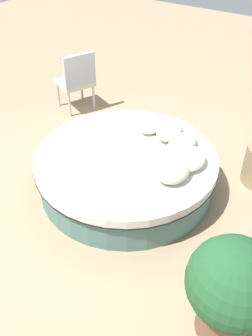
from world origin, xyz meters
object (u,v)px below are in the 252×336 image
object	(u,v)px
planter	(232,288)
throw_pillow_0	(173,171)
round_bed	(126,171)
throw_pillow_3	(169,131)
throw_pillow_4	(151,125)
throw_pillow_1	(188,159)
throw_pillow_2	(182,144)
patio_chair	(77,78)

from	to	relation	value
planter	throw_pillow_0	bearing A→B (deg)	45.17
round_bed	throw_pillow_3	bearing A→B (deg)	-21.53
throw_pillow_0	throw_pillow_4	bearing A→B (deg)	43.63
throw_pillow_0	throw_pillow_1	bearing A→B (deg)	-6.38
throw_pillow_1	throw_pillow_4	size ratio (longest dim) A/B	1.13
throw_pillow_1	throw_pillow_2	bearing A→B (deg)	38.77
throw_pillow_4	throw_pillow_1	bearing A→B (deg)	-120.19
throw_pillow_2	planter	size ratio (longest dim) A/B	0.53
throw_pillow_1	throw_pillow_0	bearing A→B (deg)	173.62
throw_pillow_0	patio_chair	bearing A→B (deg)	61.50
throw_pillow_1	planter	distance (m)	1.70
round_bed	throw_pillow_0	xyz separation A→B (m)	(-0.07, -0.65, 0.32)
throw_pillow_4	throw_pillow_3	bearing A→B (deg)	-96.06
throw_pillow_0	throw_pillow_2	size ratio (longest dim) A/B	0.81
round_bed	throw_pillow_2	bearing A→B (deg)	-46.42
throw_pillow_3	planter	xyz separation A→B (m)	(-1.74, -1.46, 0.01)
throw_pillow_0	throw_pillow_2	xyz separation A→B (m)	(0.54, 0.16, -0.01)
round_bed	throw_pillow_1	world-z (taller)	throw_pillow_1
throw_pillow_0	throw_pillow_4	xyz separation A→B (m)	(0.72, 0.68, -0.02)
throw_pillow_1	patio_chair	distance (m)	2.60
throw_pillow_3	patio_chair	world-z (taller)	patio_chair
throw_pillow_1	throw_pillow_4	bearing A→B (deg)	59.81
planter	patio_chair	bearing A→B (deg)	55.69
throw_pillow_0	patio_chair	world-z (taller)	patio_chair
throw_pillow_0	throw_pillow_2	world-z (taller)	throw_pillow_0
throw_pillow_2	patio_chair	xyz separation A→B (m)	(0.75, 2.21, 0.01)
throw_pillow_0	throw_pillow_1	world-z (taller)	throw_pillow_0
round_bed	throw_pillow_4	distance (m)	0.72
patio_chair	throw_pillow_3	bearing A→B (deg)	-83.36
throw_pillow_3	planter	size ratio (longest dim) A/B	0.42
throw_pillow_1	throw_pillow_2	world-z (taller)	throw_pillow_1
planter	throw_pillow_3	bearing A→B (deg)	40.02
throw_pillow_4	planter	xyz separation A→B (m)	(-1.77, -1.74, 0.03)
throw_pillow_4	throw_pillow_2	bearing A→B (deg)	-108.95
throw_pillow_2	throw_pillow_3	xyz separation A→B (m)	(0.15, 0.25, 0.02)
round_bed	throw_pillow_0	size ratio (longest dim) A/B	5.05
throw_pillow_0	throw_pillow_3	distance (m)	0.80
throw_pillow_1	throw_pillow_3	distance (m)	0.58
throw_pillow_4	planter	distance (m)	2.49
round_bed	throw_pillow_2	size ratio (longest dim) A/B	4.07
throw_pillow_0	throw_pillow_3	xyz separation A→B (m)	(0.69, 0.40, 0.01)
throw_pillow_0	planter	bearing A→B (deg)	-134.83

